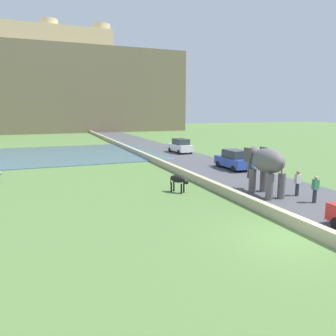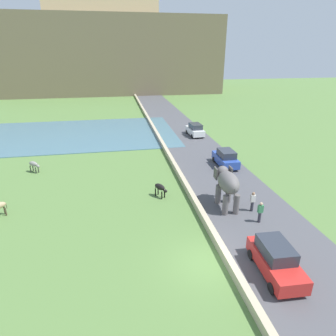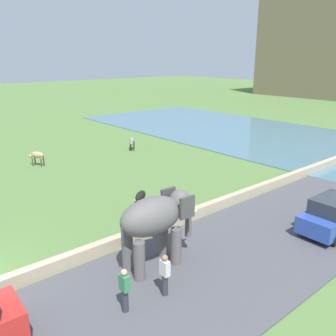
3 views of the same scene
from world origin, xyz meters
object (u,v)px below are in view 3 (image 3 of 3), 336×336
at_px(person_beside_elephant, 165,274).
at_px(cow_grey, 132,141).
at_px(elephant, 156,219).
at_px(car_blue, 333,215).
at_px(cow_black, 140,197).
at_px(person_trailing, 125,290).
at_px(cow_tan, 37,155).

xyz_separation_m(person_beside_elephant, cow_grey, (-17.96, 11.11, -0.04)).
height_order(elephant, car_blue, elephant).
distance_m(cow_black, cow_grey, 13.76).
xyz_separation_m(person_beside_elephant, cow_black, (-6.42, 3.62, -0.04)).
distance_m(person_trailing, car_blue, 10.90).
bearing_deg(cow_tan, elephant, -5.67).
xyz_separation_m(cow_grey, cow_tan, (-0.59, -8.44, 0.00)).
bearing_deg(person_beside_elephant, person_trailing, -96.62).
bearing_deg(cow_black, cow_grey, 147.03).
xyz_separation_m(car_blue, cow_grey, (-19.39, 1.87, -0.06)).
bearing_deg(cow_black, elephant, -29.14).
height_order(elephant, person_trailing, elephant).
bearing_deg(car_blue, elephant, -110.87).
height_order(car_blue, cow_black, car_blue).
bearing_deg(person_trailing, cow_grey, 144.57).
distance_m(person_beside_elephant, car_blue, 9.35).
bearing_deg(cow_tan, car_blue, 18.19).
xyz_separation_m(elephant, cow_black, (-4.71, 2.63, -1.20)).
distance_m(elephant, person_beside_elephant, 2.30).
distance_m(person_trailing, cow_black, 8.10).
bearing_deg(person_trailing, cow_black, 140.41).
xyz_separation_m(person_beside_elephant, person_trailing, (-0.18, -1.54, 0.00)).
xyz_separation_m(car_blue, cow_black, (-7.85, -5.61, -0.06)).
relative_size(person_trailing, car_blue, 0.41).
xyz_separation_m(cow_black, cow_grey, (-11.54, 7.49, 0.00)).
height_order(person_beside_elephant, car_blue, car_blue).
bearing_deg(elephant, cow_grey, 148.10).
relative_size(cow_black, cow_grey, 1.03).
xyz_separation_m(elephant, person_beside_elephant, (1.71, -1.00, -1.16)).
relative_size(elephant, car_blue, 0.87).
xyz_separation_m(person_beside_elephant, car_blue, (1.43, 9.24, 0.03)).
xyz_separation_m(person_trailing, cow_black, (-6.24, 5.16, -0.04)).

